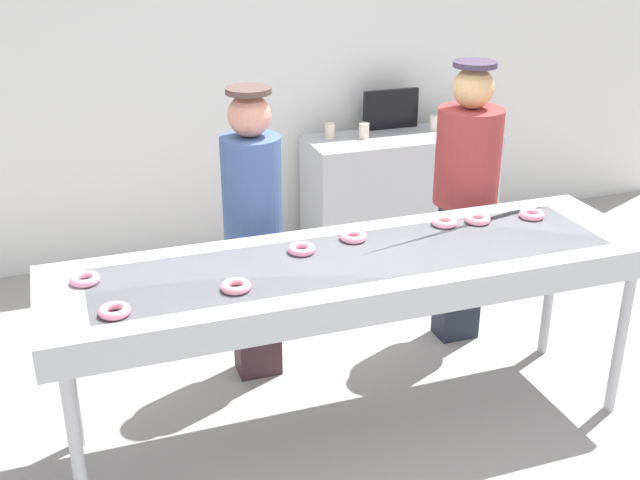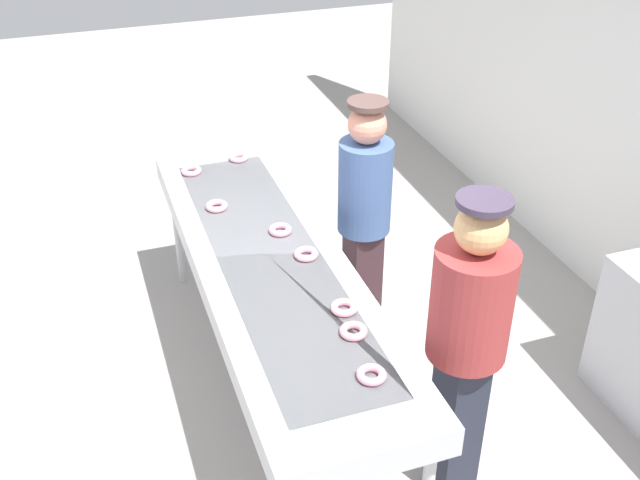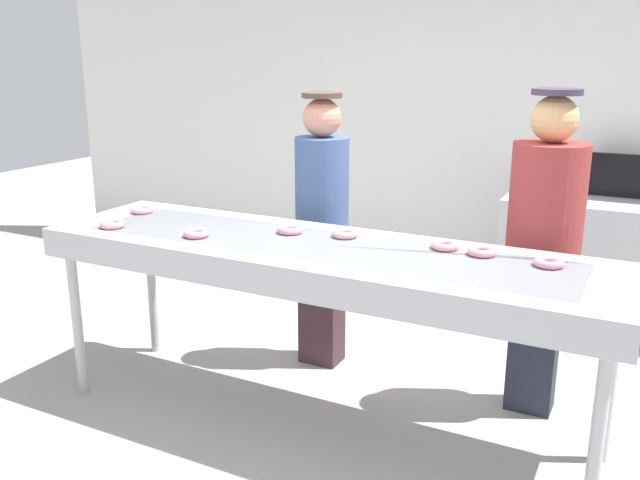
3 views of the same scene
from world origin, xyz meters
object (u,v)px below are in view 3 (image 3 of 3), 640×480
strawberry_donut_7 (196,233)px  strawberry_donut_1 (482,251)px  strawberry_donut_0 (345,234)px  paper_cup_3 (572,190)px  worker_baker (544,231)px  prep_counter (609,266)px  menu_display (622,176)px  strawberry_donut_3 (142,210)px  strawberry_donut_5 (290,230)px  worker_assistant (322,217)px  strawberry_donut_4 (549,262)px  paper_cup_0 (539,185)px  strawberry_donut_2 (445,245)px  strawberry_donut_6 (112,224)px  fryer_conveyor (318,260)px

strawberry_donut_7 → strawberry_donut_1: bearing=14.0°
strawberry_donut_0 → paper_cup_3: strawberry_donut_0 is taller
worker_baker → paper_cup_3: (-0.05, 1.44, -0.05)m
prep_counter → menu_display: size_ratio=3.27×
strawberry_donut_3 → strawberry_donut_5: size_ratio=1.00×
strawberry_donut_3 → strawberry_donut_5: (0.99, -0.00, 0.00)m
worker_assistant → strawberry_donut_1: bearing=156.5°
strawberry_donut_7 → worker_assistant: (0.29, 0.83, -0.06)m
strawberry_donut_7 → menu_display: 3.05m
strawberry_donut_0 → strawberry_donut_4: same height
strawberry_donut_4 → prep_counter: (0.14, 1.93, -0.54)m
prep_counter → menu_display: menu_display is taller
paper_cup_0 → menu_display: size_ratio=0.26×
strawberry_donut_4 → paper_cup_0: bearing=100.9°
strawberry_donut_3 → worker_baker: (2.17, 0.54, 0.01)m
strawberry_donut_2 → strawberry_donut_6: same height
fryer_conveyor → strawberry_donut_0: size_ratio=22.18×
strawberry_donut_4 → strawberry_donut_5: same height
strawberry_donut_7 → strawberry_donut_4: bearing=10.4°
worker_baker → fryer_conveyor: bearing=37.5°
strawberry_donut_2 → strawberry_donut_5: same height
strawberry_donut_0 → strawberry_donut_6: 1.25m
strawberry_donut_0 → paper_cup_0: 2.10m
strawberry_donut_6 → menu_display: menu_display is taller
strawberry_donut_5 → worker_baker: (1.18, 0.54, 0.01)m
paper_cup_3 → worker_baker: bearing=-88.1°
strawberry_donut_3 → prep_counter: bearing=38.9°
strawberry_donut_5 → worker_baker: size_ratio=0.08×
prep_counter → strawberry_donut_6: bearing=-135.5°
fryer_conveyor → strawberry_donut_0: (0.05, 0.19, 0.10)m
strawberry_donut_5 → strawberry_donut_0: bearing=11.6°
strawberry_donut_5 → paper_cup_0: size_ratio=1.15×
prep_counter → strawberry_donut_5: bearing=-126.1°
strawberry_donut_3 → worker_baker: worker_baker is taller
strawberry_donut_7 → worker_baker: (1.56, 0.82, 0.01)m
prep_counter → worker_assistant: bearing=-137.3°
strawberry_donut_4 → worker_assistant: bearing=159.2°
strawberry_donut_3 → strawberry_donut_7: bearing=-25.1°
menu_display → worker_assistant: bearing=-133.1°
strawberry_donut_6 → strawberry_donut_7: (0.51, 0.05, 0.00)m
menu_display → strawberry_donut_4: bearing=-93.8°
strawberry_donut_7 → worker_assistant: worker_assistant is taller
fryer_conveyor → worker_baker: (0.95, 0.67, 0.10)m
strawberry_donut_5 → strawberry_donut_3: bearing=179.8°
strawberry_donut_4 → strawberry_donut_2: bearing=173.3°
strawberry_donut_7 → paper_cup_0: 2.67m
fryer_conveyor → strawberry_donut_2: strawberry_donut_2 is taller
strawberry_donut_1 → strawberry_donut_7: same height
fryer_conveyor → paper_cup_0: size_ratio=25.60×
strawberry_donut_1 → strawberry_donut_3: (-1.97, -0.06, 0.00)m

